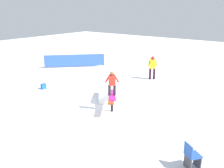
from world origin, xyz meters
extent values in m
plane|color=white|center=(0.00, 0.00, 0.00)|extent=(60.00, 60.00, 0.00)
cylinder|color=black|center=(0.00, 0.00, 0.37)|extent=(0.14, 0.14, 0.74)
cube|color=#A53F1E|center=(0.00, 0.00, 0.78)|extent=(1.80, 1.34, 0.08)
cube|color=white|center=(-1.41, -0.95, 0.29)|extent=(2.33, 2.25, 0.59)
cube|color=#D4208D|center=(0.00, 0.00, 0.83)|extent=(1.24, 1.17, 0.03)
cylinder|color=#272530|center=(0.08, -0.09, 1.10)|extent=(0.13, 0.13, 0.51)
cylinder|color=#272530|center=(-0.08, 0.09, 1.10)|extent=(0.13, 0.13, 0.51)
cube|color=red|center=(0.00, 0.00, 1.59)|extent=(0.36, 0.37, 0.48)
cylinder|color=red|center=(0.14, -0.15, 1.70)|extent=(0.26, 0.28, 0.44)
cylinder|color=red|center=(-0.14, 0.15, 1.70)|extent=(0.26, 0.28, 0.44)
sphere|color=brown|center=(0.00, 0.00, 1.93)|extent=(0.21, 0.21, 0.21)
cylinder|color=black|center=(-6.38, -1.10, 0.40)|extent=(0.16, 0.16, 0.80)
cylinder|color=black|center=(-6.19, -1.32, 0.40)|extent=(0.16, 0.16, 0.80)
cube|color=yellow|center=(-6.29, -1.21, 1.11)|extent=(0.42, 0.43, 0.62)
cylinder|color=yellow|center=(-6.44, -1.03, 1.25)|extent=(0.21, 0.22, 0.55)
cylinder|color=yellow|center=(-6.13, -1.39, 1.25)|extent=(0.21, 0.22, 0.55)
sphere|color=red|center=(-6.29, -1.21, 1.54)|extent=(0.24, 0.24, 0.24)
cube|color=white|center=(2.49, -1.57, 0.01)|extent=(1.28, 0.41, 0.02)
cube|color=#3F3F44|center=(1.90, 4.91, 0.22)|extent=(0.26, 0.34, 0.44)
cube|color=#3F3F44|center=(2.19, 4.70, 0.22)|extent=(0.26, 0.34, 0.44)
cube|color=#2853AC|center=(2.04, 4.81, 0.46)|extent=(0.61, 0.61, 0.04)
cube|color=#2853AC|center=(2.21, 4.69, 0.68)|extent=(0.29, 0.38, 0.40)
cube|color=blue|center=(-0.18, -5.57, 0.17)|extent=(0.33, 0.26, 0.34)
cylinder|color=blue|center=(-7.34, -6.52, 0.55)|extent=(0.06, 0.06, 1.10)
cylinder|color=blue|center=(-3.77, -10.00, 0.55)|extent=(0.06, 0.06, 1.10)
cube|color=blue|center=(-5.55, -8.26, 0.61)|extent=(3.58, 3.49, 0.99)
camera|label=1|loc=(9.08, 6.93, 4.96)|focal=40.00mm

